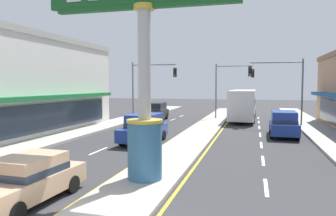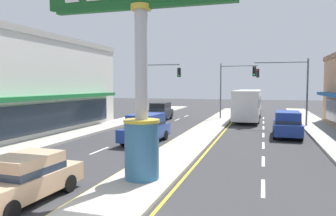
{
  "view_description": "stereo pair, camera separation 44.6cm",
  "coord_description": "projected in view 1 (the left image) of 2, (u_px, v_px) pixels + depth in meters",
  "views": [
    {
      "loc": [
        4.1,
        -7.5,
        3.81
      ],
      "look_at": [
        -0.32,
        8.88,
        2.6
      ],
      "focal_mm": 34.32,
      "sensor_mm": 36.0,
      "label": 1
    },
    {
      "loc": [
        4.52,
        -7.37,
        3.81
      ],
      "look_at": [
        -0.32,
        8.88,
        2.6
      ],
      "focal_mm": 34.32,
      "sensor_mm": 36.0,
      "label": 2
    }
  ],
  "objects": [
    {
      "name": "sidewalk_right",
      "position": [
        333.0,
        141.0,
        21.56
      ],
      "size": [
        2.7,
        60.0,
        0.18
      ],
      "primitive_type": "cube",
      "color": "#ADA89E",
      "rests_on": "ground"
    },
    {
      "name": "traffic_light_right_side",
      "position": [
        282.0,
        80.0,
        29.41
      ],
      "size": [
        4.86,
        0.46,
        6.2
      ],
      "color": "slate",
      "rests_on": "ground"
    },
    {
      "name": "bus_mid_left_lane",
      "position": [
        243.0,
        103.0,
        35.16
      ],
      "size": [
        2.68,
        11.23,
        3.26
      ],
      "color": "silver",
      "rests_on": "ground"
    },
    {
      "name": "traffic_light_left_side",
      "position": [
        148.0,
        81.0,
        33.17
      ],
      "size": [
        4.86,
        0.46,
        6.2
      ],
      "color": "slate",
      "rests_on": "ground"
    },
    {
      "name": "sedan_far_right_lane",
      "position": [
        27.0,
        179.0,
        10.34
      ],
      "size": [
        1.97,
        4.37,
        1.53
      ],
      "color": "tan",
      "rests_on": "ground"
    },
    {
      "name": "suv_near_right_lane",
      "position": [
        144.0,
        128.0,
        21.22
      ],
      "size": [
        2.16,
        4.7,
        1.9
      ],
      "color": "navy",
      "rests_on": "ground"
    },
    {
      "name": "sidewalk_left",
      "position": [
        86.0,
        130.0,
        26.35
      ],
      "size": [
        2.7,
        60.0,
        0.18
      ],
      "primitive_type": "cube",
      "color": "#ADA89E",
      "rests_on": "ground"
    },
    {
      "name": "lane_markings",
      "position": [
        198.0,
        135.0,
        24.58
      ],
      "size": [
        9.3,
        52.0,
        0.01
      ],
      "color": "silver",
      "rests_on": "ground"
    },
    {
      "name": "suv_near_left_lane",
      "position": [
        284.0,
        123.0,
        23.68
      ],
      "size": [
        2.04,
        4.64,
        1.9
      ],
      "color": "navy",
      "rests_on": "ground"
    },
    {
      "name": "traffic_light_median_far",
      "position": [
        230.0,
        82.0,
        35.35
      ],
      "size": [
        4.2,
        0.46,
        6.2
      ],
      "color": "slate",
      "rests_on": "ground"
    },
    {
      "name": "median_strip",
      "position": [
        201.0,
        132.0,
        25.88
      ],
      "size": [
        2.56,
        52.0,
        0.14
      ],
      "primitive_type": "cube",
      "color": "#A39E93",
      "rests_on": "ground"
    },
    {
      "name": "district_sign",
      "position": [
        144.0,
        80.0,
        12.33
      ],
      "size": [
        7.93,
        1.41,
        8.02
      ],
      "color": "#33668C",
      "rests_on": "median_strip"
    },
    {
      "name": "suv_far_left_oncoming",
      "position": [
        156.0,
        111.0,
        34.9
      ],
      "size": [
        2.1,
        4.67,
        1.9
      ],
      "color": "black",
      "rests_on": "ground"
    }
  ]
}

